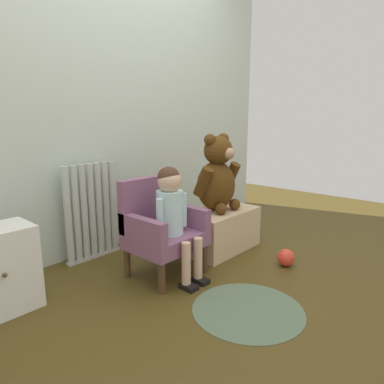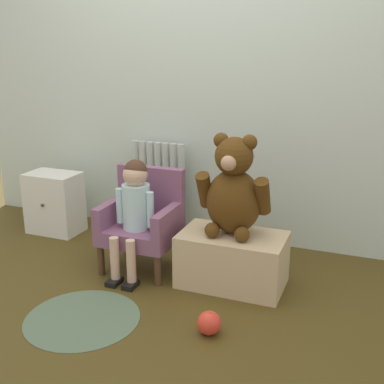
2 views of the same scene
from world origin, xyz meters
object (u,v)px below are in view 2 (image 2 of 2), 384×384
object	(u,v)px
small_dresser	(55,203)
floor_rug	(82,318)
child_figure	(134,202)
toy_ball	(209,323)
child_armchair	(143,220)
low_bench	(232,260)
radiator	(159,189)
large_teddy_bear	(233,191)

from	to	relation	value
small_dresser	floor_rug	distance (m)	1.36
child_figure	toy_ball	xyz separation A→B (m)	(0.65, -0.47, -0.41)
small_dresser	child_armchair	size ratio (longest dim) A/B	0.73
child_armchair	low_bench	bearing A→B (deg)	-2.86
toy_ball	child_figure	bearing A→B (deg)	144.30
child_armchair	toy_ball	xyz separation A→B (m)	(0.65, -0.58, -0.26)
radiator	child_armchair	world-z (taller)	radiator
child_armchair	toy_ball	bearing A→B (deg)	-41.49
child_armchair	child_figure	size ratio (longest dim) A/B	0.88
child_armchair	low_bench	xyz separation A→B (m)	(0.60, -0.03, -0.16)
child_armchair	small_dresser	bearing A→B (deg)	161.78
low_bench	toy_ball	distance (m)	0.56
low_bench	large_teddy_bear	distance (m)	0.42
child_figure	toy_ball	bearing A→B (deg)	-35.70
child_figure	floor_rug	xyz separation A→B (m)	(-0.01, -0.58, -0.47)
large_teddy_bear	child_figure	bearing A→B (deg)	-170.00
large_teddy_bear	floor_rug	size ratio (longest dim) A/B	0.97
low_bench	floor_rug	xyz separation A→B (m)	(-0.62, -0.66, -0.16)
radiator	toy_ball	bearing A→B (deg)	-54.60
small_dresser	low_bench	xyz separation A→B (m)	(1.52, -0.33, -0.07)
child_figure	floor_rug	distance (m)	0.75
floor_rug	toy_ball	size ratio (longest dim) A/B	5.03
small_dresser	large_teddy_bear	bearing A→B (deg)	-11.45
floor_rug	radiator	bearing A→B (deg)	96.59
child_armchair	low_bench	world-z (taller)	child_armchair
child_armchair	large_teddy_bear	distance (m)	0.65
child_figure	floor_rug	size ratio (longest dim) A/B	1.20
large_teddy_bear	floor_rug	distance (m)	1.08
low_bench	large_teddy_bear	xyz separation A→B (m)	(-0.01, 0.03, 0.42)
floor_rug	child_figure	bearing A→B (deg)	88.62
small_dresser	toy_ball	xyz separation A→B (m)	(1.57, -0.88, -0.17)
small_dresser	child_figure	xyz separation A→B (m)	(0.91, -0.41, 0.24)
toy_ball	large_teddy_bear	bearing A→B (deg)	96.07
child_figure	floor_rug	bearing A→B (deg)	-91.38
small_dresser	toy_ball	bearing A→B (deg)	-29.26
radiator	child_figure	bearing A→B (deg)	-76.69
child_figure	low_bench	bearing A→B (deg)	7.38
low_bench	floor_rug	world-z (taller)	low_bench
low_bench	small_dresser	bearing A→B (deg)	167.68
radiator	child_figure	distance (m)	0.70
child_figure	toy_ball	world-z (taller)	child_figure
small_dresser	low_bench	world-z (taller)	small_dresser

